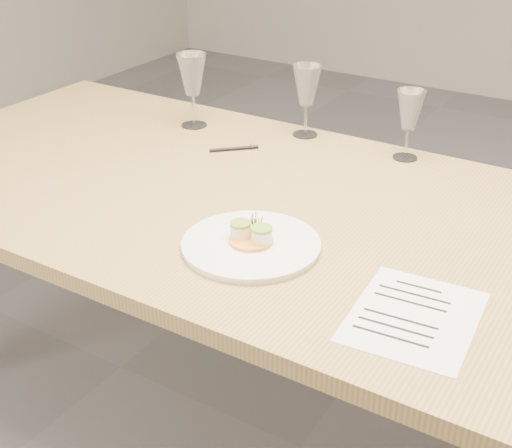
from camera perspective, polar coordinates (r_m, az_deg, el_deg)
The scene contains 8 objects.
ground at distance 2.12m, azimuth 3.49°, elevation -17.39°, with size 7.00×7.00×0.00m, color slate.
dining_table at distance 1.70m, azimuth 4.15°, elevation -0.99°, with size 2.40×1.00×0.75m.
dinner_plate at distance 1.51m, azimuth -0.39°, elevation -1.59°, with size 0.30×0.30×0.08m.
recipe_sheet at distance 1.33m, azimuth 12.52°, elevation -7.22°, with size 0.24×0.29×0.00m.
ballpoint_pen at distance 2.01m, azimuth -1.76°, elevation 6.04°, with size 0.11×0.10×0.01m.
wine_glass_0 at distance 2.16m, azimuth -5.14°, elevation 11.71°, with size 0.09×0.09×0.22m.
wine_glass_1 at distance 2.08m, azimuth 4.08°, elevation 10.88°, with size 0.08×0.08×0.21m.
wine_glass_2 at distance 1.95m, azimuth 12.20°, elevation 8.79°, with size 0.08×0.08×0.19m.
Camera 1 is at (0.68, -1.33, 1.50)m, focal length 50.00 mm.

